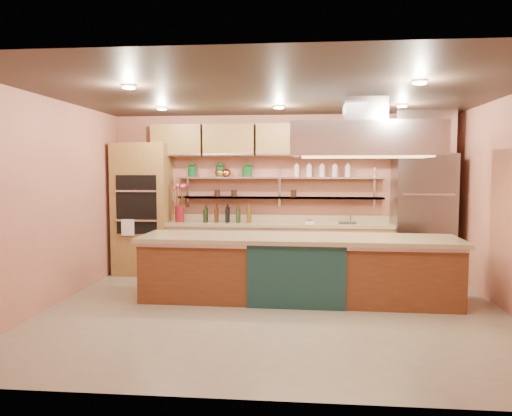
# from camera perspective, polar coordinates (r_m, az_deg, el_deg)

# --- Properties ---
(floor) EXTENTS (6.00, 5.00, 0.02)m
(floor) POSITION_cam_1_polar(r_m,az_deg,el_deg) (6.62, 2.05, -11.85)
(floor) COLOR gray
(floor) RESTS_ON ground
(ceiling) EXTENTS (6.00, 5.00, 0.02)m
(ceiling) POSITION_cam_1_polar(r_m,az_deg,el_deg) (6.43, 2.12, 12.96)
(ceiling) COLOR black
(ceiling) RESTS_ON wall_back
(wall_back) EXTENTS (6.00, 0.04, 2.80)m
(wall_back) POSITION_cam_1_polar(r_m,az_deg,el_deg) (8.87, 3.03, 1.55)
(wall_back) COLOR #AF6852
(wall_back) RESTS_ON floor
(wall_front) EXTENTS (6.00, 0.04, 2.80)m
(wall_front) POSITION_cam_1_polar(r_m,az_deg,el_deg) (3.89, -0.09, -2.17)
(wall_front) COLOR #AF6852
(wall_front) RESTS_ON floor
(wall_left) EXTENTS (0.04, 5.00, 2.80)m
(wall_left) POSITION_cam_1_polar(r_m,az_deg,el_deg) (7.20, -22.49, 0.54)
(wall_left) COLOR #AF6852
(wall_left) RESTS_ON floor
(oven_stack) EXTENTS (0.95, 0.64, 2.30)m
(oven_stack) POSITION_cam_1_polar(r_m,az_deg,el_deg) (9.01, -12.83, -0.10)
(oven_stack) COLOR olive
(oven_stack) RESTS_ON floor
(refrigerator) EXTENTS (0.95, 0.72, 2.10)m
(refrigerator) POSITION_cam_1_polar(r_m,az_deg,el_deg) (8.75, 18.49, -1.01)
(refrigerator) COLOR slate
(refrigerator) RESTS_ON floor
(back_counter) EXTENTS (3.84, 0.64, 0.93)m
(back_counter) POSITION_cam_1_polar(r_m,az_deg,el_deg) (8.67, 2.59, -4.73)
(back_counter) COLOR tan
(back_counter) RESTS_ON floor
(wall_shelf_lower) EXTENTS (3.60, 0.26, 0.03)m
(wall_shelf_lower) POSITION_cam_1_polar(r_m,az_deg,el_deg) (8.74, 2.67, 1.18)
(wall_shelf_lower) COLOR silver
(wall_shelf_lower) RESTS_ON wall_back
(wall_shelf_upper) EXTENTS (3.60, 0.26, 0.03)m
(wall_shelf_upper) POSITION_cam_1_polar(r_m,az_deg,el_deg) (8.73, 2.68, 3.48)
(wall_shelf_upper) COLOR silver
(wall_shelf_upper) RESTS_ON wall_back
(upper_cabinets) EXTENTS (4.60, 0.36, 0.55)m
(upper_cabinets) POSITION_cam_1_polar(r_m,az_deg,el_deg) (8.69, 3.01, 7.76)
(upper_cabinets) COLOR olive
(upper_cabinets) RESTS_ON wall_back
(range_hood) EXTENTS (2.00, 1.00, 0.45)m
(range_hood) POSITION_cam_1_polar(r_m,az_deg,el_deg) (7.02, 12.28, 7.63)
(range_hood) COLOR silver
(range_hood) RESTS_ON ceiling
(ceiling_downlights) EXTENTS (4.00, 2.80, 0.02)m
(ceiling_downlights) POSITION_cam_1_polar(r_m,az_deg,el_deg) (6.62, 2.22, 12.45)
(ceiling_downlights) COLOR #FFE5A5
(ceiling_downlights) RESTS_ON ceiling
(island) EXTENTS (4.37, 1.05, 0.91)m
(island) POSITION_cam_1_polar(r_m,az_deg,el_deg) (7.10, 4.75, -6.89)
(island) COLOR brown
(island) RESTS_ON floor
(flower_vase) EXTENTS (0.21, 0.21, 0.29)m
(flower_vase) POSITION_cam_1_polar(r_m,az_deg,el_deg) (8.80, -8.72, -0.65)
(flower_vase) COLOR maroon
(flower_vase) RESTS_ON back_counter
(oil_bottle_cluster) EXTENTS (0.91, 0.38, 0.28)m
(oil_bottle_cluster) POSITION_cam_1_polar(r_m,az_deg,el_deg) (8.63, -3.31, -0.72)
(oil_bottle_cluster) COLOR black
(oil_bottle_cluster) RESTS_ON back_counter
(kitchen_scale) EXTENTS (0.18, 0.16, 0.08)m
(kitchen_scale) POSITION_cam_1_polar(r_m,az_deg,el_deg) (8.54, 6.17, -1.46)
(kitchen_scale) COLOR beige
(kitchen_scale) RESTS_ON back_counter
(bar_faucet) EXTENTS (0.03, 0.03, 0.22)m
(bar_faucet) POSITION_cam_1_polar(r_m,az_deg,el_deg) (8.67, 10.74, -0.96)
(bar_faucet) COLOR silver
(bar_faucet) RESTS_ON back_counter
(copper_kettle) EXTENTS (0.20, 0.20, 0.14)m
(copper_kettle) POSITION_cam_1_polar(r_m,az_deg,el_deg) (8.82, -3.44, 4.03)
(copper_kettle) COLOR #C8682E
(copper_kettle) RESTS_ON wall_shelf_upper
(green_canister) EXTENTS (0.16, 0.16, 0.16)m
(green_canister) POSITION_cam_1_polar(r_m,az_deg,el_deg) (8.77, -1.15, 4.12)
(green_canister) COLOR #0E431B
(green_canister) RESTS_ON wall_shelf_upper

